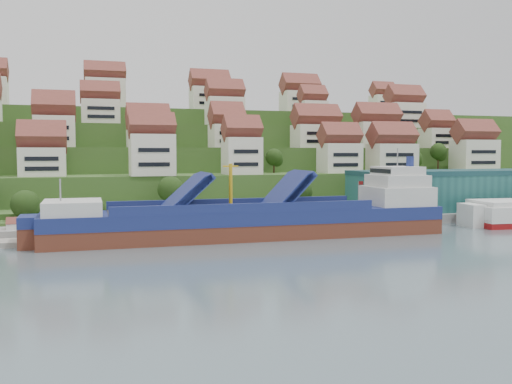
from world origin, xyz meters
name	(u,v)px	position (x,y,z in m)	size (l,w,h in m)	color
ground	(301,236)	(0.00, 0.00, 0.00)	(300.00, 300.00, 0.00)	slate
quay	(355,219)	(20.00, 15.00, 1.10)	(180.00, 14.00, 2.20)	gray
hillside	(194,169)	(0.00, 103.55, 10.66)	(260.00, 128.00, 31.00)	#2D4C1E
hillside_village	(227,127)	(1.11, 60.34, 24.15)	(158.68, 63.73, 29.47)	white
hillside_trees	(206,159)	(-9.85, 40.71, 14.98)	(138.28, 62.15, 30.83)	#254216
warehouse	(465,190)	(52.00, 17.00, 7.20)	(60.00, 15.00, 10.00)	#205855
flagpole	(359,196)	(18.11, 10.00, 6.88)	(1.28, 0.16, 8.00)	gray
cargo_ship	(261,221)	(-8.01, 0.93, 3.30)	(78.41, 13.97, 17.33)	brown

